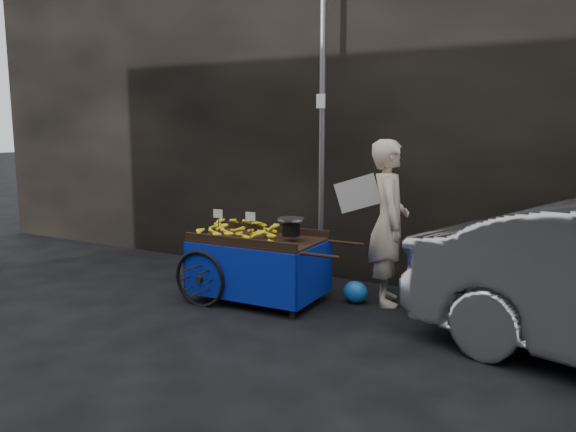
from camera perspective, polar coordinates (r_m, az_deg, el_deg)
The scene contains 6 objects.
ground at distance 6.71m, azimuth -3.95°, elevation -8.97°, with size 80.00×80.00×0.00m, color black.
building_wall at distance 8.53m, azimuth 8.03°, elevation 11.82°, with size 13.50×2.00×5.00m.
street_pole at distance 7.36m, azimuth 3.50°, elevation 8.51°, with size 0.12×0.10×4.00m.
banana_cart at distance 6.72m, azimuth -3.37°, elevation -2.89°, with size 2.07×1.06×1.11m.
vendor at distance 6.65m, azimuth 10.17°, elevation -0.65°, with size 1.00×0.83×1.94m.
plastic_bag at distance 6.76m, azimuth 6.87°, elevation -7.69°, with size 0.29×0.23×0.26m, color blue.
Camera 1 is at (3.53, -5.32, 2.07)m, focal length 35.00 mm.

